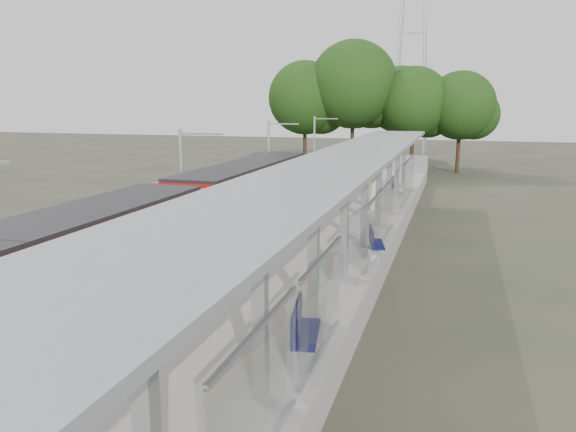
# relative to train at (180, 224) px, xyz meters

# --- Properties ---
(trackbed) EXTENTS (3.00, 70.00, 0.24)m
(trackbed) POSITION_rel_train_xyz_m (-0.00, 4.75, -1.93)
(trackbed) COLOR #59544C
(trackbed) RESTS_ON ground
(platform) EXTENTS (6.00, 50.00, 1.00)m
(platform) POSITION_rel_train_xyz_m (4.50, 4.75, -1.55)
(platform) COLOR gray
(platform) RESTS_ON ground
(tactile_strip) EXTENTS (0.60, 50.00, 0.02)m
(tactile_strip) POSITION_rel_train_xyz_m (1.95, 4.75, -1.04)
(tactile_strip) COLOR yellow
(tactile_strip) RESTS_ON platform
(end_fence) EXTENTS (6.00, 0.10, 1.20)m
(end_fence) POSITION_rel_train_xyz_m (4.50, 29.70, -0.45)
(end_fence) COLOR #9EA0A5
(end_fence) RESTS_ON platform
(train) EXTENTS (2.74, 27.60, 3.62)m
(train) POSITION_rel_train_xyz_m (0.00, 0.00, 0.00)
(train) COLOR black
(train) RESTS_ON ground
(canopy) EXTENTS (3.27, 38.00, 3.66)m
(canopy) POSITION_rel_train_xyz_m (6.11, 0.94, 2.15)
(canopy) COLOR #9EA0A5
(canopy) RESTS_ON platform
(pylon) EXTENTS (8.00, 4.00, 38.00)m
(pylon) POSITION_rel_train_xyz_m (3.50, 57.75, 16.95)
(pylon) COLOR #9EA0A5
(pylon) RESTS_ON ground
(tree_cluster) EXTENTS (21.13, 13.00, 12.34)m
(tree_cluster) POSITION_rel_train_xyz_m (2.18, 36.44, 5.09)
(tree_cluster) COLOR #382316
(tree_cluster) RESTS_ON ground
(catenary_masts) EXTENTS (2.08, 48.16, 5.40)m
(catenary_masts) POSITION_rel_train_xyz_m (-1.72, 3.75, 0.86)
(catenary_masts) COLOR #9EA0A5
(catenary_masts) RESTS_ON ground
(bench_near) EXTENTS (0.81, 1.79, 1.18)m
(bench_near) POSITION_rel_train_xyz_m (6.75, -7.25, -0.43)
(bench_near) COLOR #101152
(bench_near) RESTS_ON platform
(bench_mid) EXTENTS (0.82, 1.61, 1.06)m
(bench_mid) POSITION_rel_train_xyz_m (7.11, 1.42, -0.49)
(bench_mid) COLOR #101152
(bench_mid) RESTS_ON platform
(bench_far) EXTENTS (0.51, 1.45, 0.98)m
(bench_far) POSITION_rel_train_xyz_m (6.12, 16.37, -0.54)
(bench_far) COLOR #101152
(bench_far) RESTS_ON platform
(info_pillar_far) EXTENTS (0.44, 0.44, 1.97)m
(info_pillar_far) POSITION_rel_train_xyz_m (5.77, 10.45, -0.20)
(info_pillar_far) COLOR beige
(info_pillar_far) RESTS_ON platform
(litter_bin) EXTENTS (0.42, 0.42, 0.84)m
(litter_bin) POSITION_rel_train_xyz_m (6.31, -1.57, -0.63)
(litter_bin) COLOR #9EA0A5
(litter_bin) RESTS_ON platform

